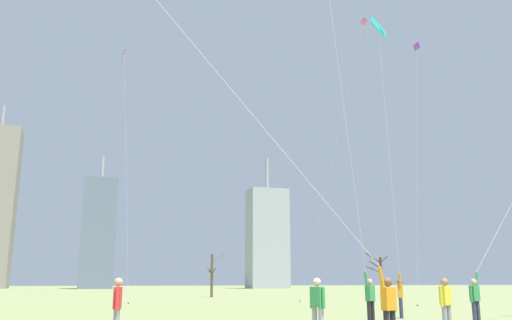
{
  "coord_description": "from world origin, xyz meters",
  "views": [
    {
      "loc": [
        -5.93,
        -13.33,
        1.52
      ],
      "look_at": [
        0.0,
        6.0,
        6.15
      ],
      "focal_mm": 37.37,
      "sensor_mm": 36.0,
      "label": 1
    }
  ],
  "objects": [
    {
      "name": "skyline_mid_tower_left",
      "position": [
        -4.65,
        110.62,
        12.1
      ],
      "size": [
        7.24,
        7.78,
        29.42
      ],
      "color": "slate",
      "rests_on": "ground"
    },
    {
      "name": "bare_tree_leftmost",
      "position": [
        5.92,
        40.43,
        2.24
      ],
      "size": [
        1.96,
        2.26,
        4.45
      ],
      "color": "brown",
      "rests_on": "ground"
    },
    {
      "name": "bystander_far_off_by_trees",
      "position": [
        -5.2,
        0.99,
        0.9
      ],
      "size": [
        0.24,
        0.51,
        1.62
      ],
      "color": "gray",
      "rests_on": "ground"
    },
    {
      "name": "skyline_short_annex",
      "position": [
        32.92,
        104.43,
        11.39
      ],
      "size": [
        8.92,
        6.38,
        30.23
      ],
      "color": "#9EA3AD",
      "rests_on": "ground"
    },
    {
      "name": "distant_kite_drifting_right_pink",
      "position": [
        14.13,
        24.2,
        19.05
      ],
      "size": [
        5.34,
        3.51,
        23.47
      ],
      "color": "pink",
      "rests_on": "ground"
    },
    {
      "name": "bystander_watching_nearby",
      "position": [
        0.0,
        0.35,
        0.9
      ],
      "size": [
        0.33,
        0.46,
        1.62
      ],
      "color": "gray",
      "rests_on": "ground"
    },
    {
      "name": "kite_flyer_far_back_teal",
      "position": [
        6.47,
        6.73,
        2.38
      ],
      "size": [
        3.61,
        4.86,
        11.44
      ],
      "color": "#33384C",
      "rests_on": "ground"
    },
    {
      "name": "kite_flyer_foreground_right_orange",
      "position": [
        2.78,
        3.09,
        4.18
      ],
      "size": [
        4.22,
        4.3,
        13.85
      ],
      "color": "black",
      "rests_on": "ground"
    },
    {
      "name": "distant_kite_drifting_left_red",
      "position": [
        -4.22,
        27.98,
        16.71
      ],
      "size": [
        1.4,
        2.79,
        20.17
      ],
      "color": "red",
      "rests_on": "ground"
    },
    {
      "name": "kite_flyer_foreground_left_green",
      "position": [
        -0.14,
        -1.77,
        2.18
      ],
      "size": [
        9.97,
        1.37,
        11.58
      ],
      "color": "black",
      "rests_on": "ground"
    },
    {
      "name": "kite_flyer_midfield_left_white",
      "position": [
        8.27,
        3.12,
        2.37
      ],
      "size": [
        7.89,
        1.23,
        10.84
      ],
      "color": "#33384C",
      "rests_on": "ground"
    },
    {
      "name": "bare_tree_left_of_center",
      "position": [
        25.15,
        40.69,
        2.42
      ],
      "size": [
        2.32,
        1.53,
        4.72
      ],
      "color": "#423326",
      "rests_on": "ground"
    },
    {
      "name": "bystander_strolling_midfield",
      "position": [
        4.14,
        0.48,
        0.9
      ],
      "size": [
        0.48,
        0.3,
        1.62
      ],
      "color": "gray",
      "rests_on": "ground"
    },
    {
      "name": "distant_kite_high_overhead_purple",
      "position": [
        16.65,
        19.08,
        16.35
      ],
      "size": [
        3.11,
        2.04,
        19.57
      ],
      "color": "purple",
      "rests_on": "ground"
    }
  ]
}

